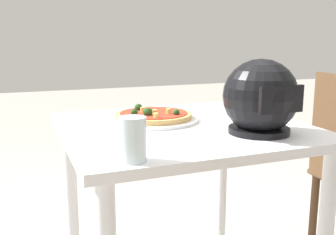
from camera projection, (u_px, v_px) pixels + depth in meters
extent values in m
cube|color=white|center=(183.00, 129.00, 1.40)|extent=(0.84, 0.81, 0.03)
cylinder|color=white|center=(222.00, 181.00, 1.92)|extent=(0.05, 0.05, 0.71)
cylinder|color=white|center=(72.00, 204.00, 1.66)|extent=(0.05, 0.05, 0.71)
cylinder|color=white|center=(154.00, 120.00, 1.46)|extent=(0.33, 0.33, 0.01)
cylinder|color=tan|center=(154.00, 116.00, 1.45)|extent=(0.28, 0.28, 0.02)
cylinder|color=red|center=(154.00, 113.00, 1.45)|extent=(0.25, 0.25, 0.00)
sphere|color=#234C1E|center=(134.00, 112.00, 1.41)|extent=(0.03, 0.03, 0.03)
sphere|color=#234C1E|center=(176.00, 113.00, 1.41)|extent=(0.02, 0.02, 0.02)
sphere|color=#234C1E|center=(138.00, 108.00, 1.50)|extent=(0.03, 0.03, 0.03)
sphere|color=#234C1E|center=(148.00, 112.00, 1.40)|extent=(0.03, 0.03, 0.03)
cylinder|color=#E0D172|center=(143.00, 110.00, 1.45)|extent=(0.03, 0.03, 0.02)
cylinder|color=#E0D172|center=(156.00, 116.00, 1.35)|extent=(0.02, 0.02, 0.02)
cylinder|color=#E0D172|center=(168.00, 111.00, 1.43)|extent=(0.02, 0.02, 0.02)
cylinder|color=#E0D172|center=(155.00, 112.00, 1.42)|extent=(0.02, 0.02, 0.02)
sphere|color=black|center=(260.00, 97.00, 1.25)|extent=(0.24, 0.24, 0.24)
cylinder|color=black|center=(259.00, 130.00, 1.27)|extent=(0.20, 0.20, 0.02)
cube|color=black|center=(281.00, 99.00, 1.15)|extent=(0.15, 0.02, 0.08)
cylinder|color=silver|center=(133.00, 139.00, 0.97)|extent=(0.07, 0.07, 0.11)
cylinder|color=brown|center=(313.00, 218.00, 1.84)|extent=(0.04, 0.04, 0.43)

